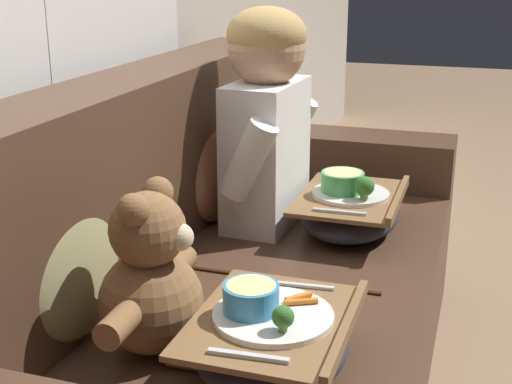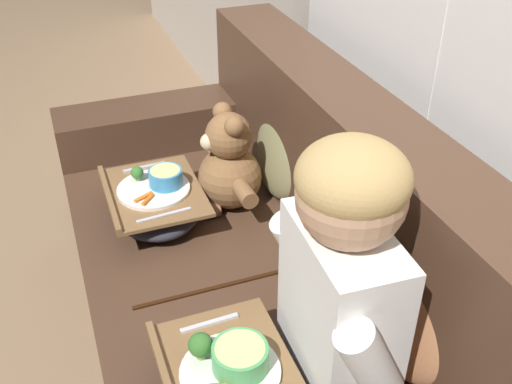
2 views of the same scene
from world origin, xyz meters
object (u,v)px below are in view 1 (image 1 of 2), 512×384
Objects in this scene: child_figure at (267,108)px; lap_tray_teddy at (272,340)px; couch at (223,310)px; throw_pillow_behind_child at (207,158)px; teddy_bear at (152,282)px; lap_tray_child at (350,210)px; throw_pillow_behind_teddy at (67,254)px.

lap_tray_teddy is at bearing -161.86° from child_figure.
throw_pillow_behind_child is (0.39, 0.19, 0.29)m from couch.
couch is at bearing -153.67° from throw_pillow_behind_child.
child_figure is 1.68× the size of teddy_bear.
child_figure reaches higher than lap_tray_child.
child_figure is 1.59× the size of lap_tray_child.
teddy_bear is (-0.77, -0.19, -0.03)m from throw_pillow_behind_child.
couch reaches higher than lap_tray_teddy.
couch is 0.60m from child_figure.
lap_tray_teddy is at bearing -90.15° from teddy_bear.
throw_pillow_behind_teddy is at bearing 89.93° from lap_tray_teddy.
throw_pillow_behind_child is 0.25m from child_figure.
lap_tray_teddy is (-0.00, -0.25, -0.08)m from teddy_bear.
couch is at bearing 0.01° from teddy_bear.
throw_pillow_behind_teddy is 0.46m from lap_tray_teddy.
lap_tray_teddy is at bearing 179.93° from lap_tray_child.
child_figure reaches higher than throw_pillow_behind_teddy.
lap_tray_teddy is (-0.78, -0.25, -0.29)m from child_figure.
lap_tray_child is 0.77m from lap_tray_teddy.
teddy_bear reaches higher than lap_tray_child.
throw_pillow_behind_child is 0.90m from lap_tray_teddy.
throw_pillow_behind_teddy is 0.97× the size of lap_tray_teddy.
child_figure is at bearing 0.54° from couch.
throw_pillow_behind_teddy is 0.57× the size of child_figure.
couch reaches higher than throw_pillow_behind_child.
teddy_bear is 0.82m from lap_tray_child.
child_figure reaches higher than lap_tray_teddy.
lap_tray_teddy is at bearing -147.17° from couch.
child_figure is (-0.00, -0.19, 0.17)m from throw_pillow_behind_child.
lap_tray_teddy is (-0.78, -0.44, -0.12)m from throw_pillow_behind_child.
throw_pillow_behind_child is 0.77m from throw_pillow_behind_teddy.
lap_tray_child is at bearing -90.14° from throw_pillow_behind_child.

